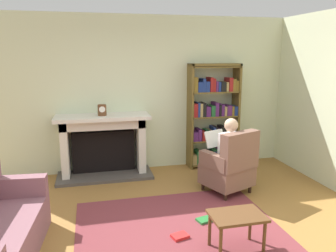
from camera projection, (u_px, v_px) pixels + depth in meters
ground at (184, 239)px, 3.75m from camera, size 14.00×14.00×0.00m
back_wall at (145, 94)px, 5.89m from camera, size 5.60×0.10×2.70m
side_wall_right at (324, 99)px, 5.25m from camera, size 0.10×5.20×2.70m
area_rug at (177, 226)px, 4.04m from camera, size 2.40×1.80×0.01m
fireplace at (104, 143)px, 5.65m from camera, size 1.58×0.64×1.06m
mantel_clock at (102, 110)px, 5.42m from camera, size 0.14×0.14×0.18m
bookshelf at (213, 117)px, 6.05m from camera, size 0.92×0.32×1.88m
armchair_reading at (230, 166)px, 4.92m from camera, size 0.83×0.81×0.97m
seated_reader at (225, 151)px, 4.97m from camera, size 0.50×0.59×1.14m
side_table at (237, 220)px, 3.45m from camera, size 0.56×0.39×0.42m
scattered_books at (192, 228)px, 3.94m from camera, size 0.62×0.48×0.03m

